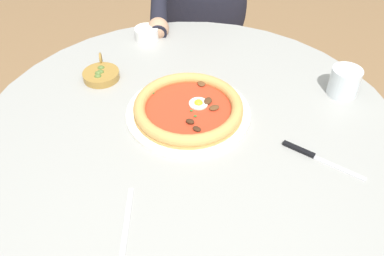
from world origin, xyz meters
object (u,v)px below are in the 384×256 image
at_px(water_glass, 344,83).
at_px(cafe_chair_diner, 201,34).
at_px(ramekin_capers, 147,33).
at_px(olive_pan, 101,75).
at_px(pizza_on_plate, 189,109).
at_px(diner_person, 199,51).
at_px(steak_knife, 311,155).
at_px(fork_utensil, 126,227).
at_px(dining_table, 190,161).

bearing_deg(water_glass, cafe_chair_diner, -69.65).
bearing_deg(ramekin_capers, olive_pan, 58.38).
bearing_deg(pizza_on_plate, olive_pan, -36.89).
bearing_deg(diner_person, steak_knife, 100.69).
height_order(pizza_on_plate, steak_knife, pizza_on_plate).
xyz_separation_m(olive_pan, fork_utensil, (-0.09, 0.49, -0.01)).
distance_m(ramekin_capers, cafe_chair_diner, 0.57).
bearing_deg(steak_knife, olive_pan, -34.66).
xyz_separation_m(steak_knife, diner_person, (0.16, -0.86, -0.25)).
distance_m(dining_table, fork_utensil, 0.35).
xyz_separation_m(ramekin_capers, olive_pan, (0.13, 0.20, -0.01)).
height_order(pizza_on_plate, olive_pan, olive_pan).
relative_size(fork_utensil, diner_person, 0.16).
bearing_deg(diner_person, water_glass, 115.90).
relative_size(dining_table, pizza_on_plate, 3.36).
relative_size(water_glass, fork_utensil, 0.42).
xyz_separation_m(pizza_on_plate, cafe_chair_diner, (-0.12, -0.84, -0.26)).
distance_m(steak_knife, cafe_chair_diner, 1.04).
bearing_deg(dining_table, ramekin_capers, -75.95).
height_order(pizza_on_plate, diner_person, diner_person).
xyz_separation_m(pizza_on_plate, diner_person, (-0.10, -0.70, -0.27)).
bearing_deg(olive_pan, water_glass, 169.13).
relative_size(dining_table, fork_utensil, 5.63).
height_order(pizza_on_plate, fork_utensil, pizza_on_plate).
bearing_deg(ramekin_capers, fork_utensil, 86.85).
height_order(steak_knife, cafe_chair_diner, cafe_chair_diner).
bearing_deg(dining_table, olive_pan, -42.38).
xyz_separation_m(steak_knife, cafe_chair_diner, (0.14, -1.00, -0.25)).
xyz_separation_m(dining_table, diner_person, (-0.10, -0.73, -0.11)).
height_order(dining_table, cafe_chair_diner, cafe_chair_diner).
relative_size(diner_person, cafe_chair_diner, 1.37).
bearing_deg(pizza_on_plate, ramekin_capers, -74.34).
relative_size(dining_table, steak_knife, 6.80).
xyz_separation_m(olive_pan, cafe_chair_diner, (-0.35, -0.66, -0.26)).
height_order(fork_utensil, diner_person, diner_person).
bearing_deg(fork_utensil, olive_pan, -79.92).
height_order(water_glass, cafe_chair_diner, cafe_chair_diner).
bearing_deg(pizza_on_plate, water_glass, -172.86).
bearing_deg(steak_knife, diner_person, -79.31).
xyz_separation_m(dining_table, fork_utensil, (0.14, 0.28, 0.14)).
xyz_separation_m(pizza_on_plate, olive_pan, (0.23, -0.17, -0.01)).
relative_size(water_glass, ramekin_capers, 1.04).
relative_size(dining_table, cafe_chair_diner, 1.24).
relative_size(dining_table, ramekin_capers, 13.97).
height_order(olive_pan, diner_person, diner_person).
height_order(diner_person, cafe_chair_diner, diner_person).
height_order(water_glass, fork_utensil, water_glass).
bearing_deg(olive_pan, pizza_on_plate, 143.11).
distance_m(olive_pan, diner_person, 0.67).
relative_size(dining_table, water_glass, 13.44).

